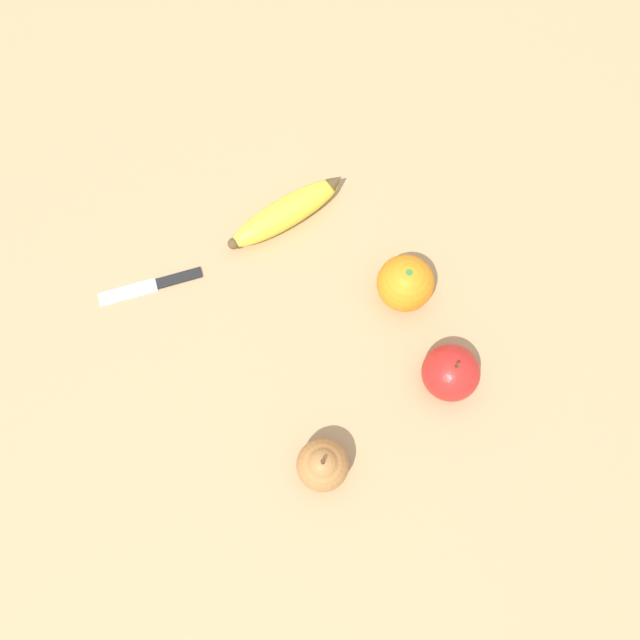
{
  "coord_description": "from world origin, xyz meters",
  "views": [
    {
      "loc": [
        0.19,
        0.25,
        0.88
      ],
      "look_at": [
        0.03,
        0.03,
        0.03
      ],
      "focal_mm": 35.0,
      "sensor_mm": 36.0,
      "label": 1
    }
  ],
  "objects_px": {
    "pear": "(323,465)",
    "apple": "(451,373)",
    "paring_knife": "(154,285)",
    "banana": "(287,212)",
    "orange": "(405,283)"
  },
  "relations": [
    {
      "from": "apple",
      "to": "paring_knife",
      "type": "distance_m",
      "value": 0.45
    },
    {
      "from": "orange",
      "to": "banana",
      "type": "bearing_deg",
      "value": -70.48
    },
    {
      "from": "pear",
      "to": "apple",
      "type": "xyz_separation_m",
      "value": [
        -0.22,
        -0.0,
        -0.0
      ]
    },
    {
      "from": "banana",
      "to": "orange",
      "type": "distance_m",
      "value": 0.21
    },
    {
      "from": "orange",
      "to": "paring_knife",
      "type": "bearing_deg",
      "value": -36.94
    },
    {
      "from": "pear",
      "to": "orange",
      "type": "bearing_deg",
      "value": -150.11
    },
    {
      "from": "pear",
      "to": "apple",
      "type": "relative_size",
      "value": 1.03
    },
    {
      "from": "pear",
      "to": "paring_knife",
      "type": "relative_size",
      "value": 0.57
    },
    {
      "from": "orange",
      "to": "paring_knife",
      "type": "relative_size",
      "value": 0.54
    },
    {
      "from": "orange",
      "to": "apple",
      "type": "distance_m",
      "value": 0.14
    },
    {
      "from": "banana",
      "to": "paring_knife",
      "type": "xyz_separation_m",
      "value": [
        0.23,
        -0.02,
        -0.02
      ]
    },
    {
      "from": "pear",
      "to": "apple",
      "type": "bearing_deg",
      "value": -179.92
    },
    {
      "from": "pear",
      "to": "paring_knife",
      "type": "xyz_separation_m",
      "value": [
        0.05,
        -0.36,
        -0.04
      ]
    },
    {
      "from": "banana",
      "to": "paring_knife",
      "type": "distance_m",
      "value": 0.23
    },
    {
      "from": "banana",
      "to": "orange",
      "type": "relative_size",
      "value": 2.51
    }
  ]
}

